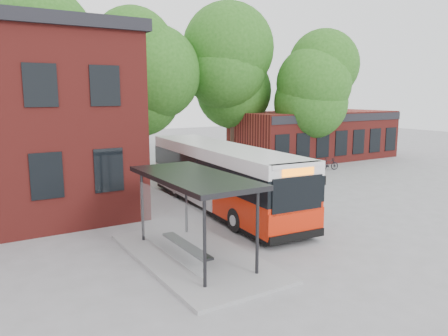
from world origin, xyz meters
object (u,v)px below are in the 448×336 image
bicycle_7 (329,164)px  city_bus (221,178)px  bicycle_0 (261,167)px  bicycle_3 (289,167)px  bicycle_5 (309,165)px  bicycle_1 (276,168)px  bicycle_4 (288,165)px  bicycle_2 (294,168)px  bus_shelter (194,217)px  bicycle_6 (310,166)px

bicycle_7 → city_bus: bearing=127.8°
bicycle_0 → bicycle_3: (1.80, -0.91, -0.04)m
bicycle_5 → bicycle_7: bearing=-102.0°
bicycle_0 → bicycle_5: 3.47m
bicycle_1 → bicycle_4: 2.21m
bicycle_2 → bicycle_4: bicycle_4 is taller
bus_shelter → bicycle_4: 17.99m
bicycle_2 → bicycle_4: size_ratio=0.99×
city_bus → bicycle_2: bearing=34.5°
bicycle_2 → city_bus: bearing=117.7°
bicycle_1 → bicycle_4: bearing=-77.8°
bicycle_2 → bicycle_7: size_ratio=1.01×
city_bus → bicycle_6: size_ratio=7.54×
bicycle_1 → bicycle_4: size_ratio=1.14×
bicycle_1 → bicycle_3: bicycle_1 is taller
bicycle_0 → bicycle_3: size_ratio=1.25×
city_bus → bicycle_1: city_bus is taller
bicycle_1 → bicycle_6: bicycle_1 is taller
bicycle_0 → bicycle_1: bicycle_1 is taller
bus_shelter → bicycle_6: (14.66, 10.22, -1.03)m
bicycle_0 → bicycle_3: bearing=-116.9°
bicycle_3 → bicycle_5: bearing=-119.7°
city_bus → bicycle_3: 10.58m
bicycle_3 → bicycle_7: bicycle_7 is taller
city_bus → bicycle_1: size_ratio=6.94×
bicycle_0 → bicycle_7: size_ratio=1.23×
bicycle_2 → bicycle_3: (-0.24, 0.16, 0.05)m
bicycle_4 → city_bus: bearing=146.2°
bus_shelter → bicycle_7: bus_shelter is taller
bicycle_0 → bicycle_7: (5.08, -1.41, -0.03)m
bicycle_5 → bicycle_7: 1.92m
bicycle_4 → bicycle_5: size_ratio=0.85×
bicycle_2 → bicycle_5: size_ratio=0.85×
bicycle_2 → bicycle_6: (1.38, -0.19, 0.02)m
bicycle_1 → city_bus: bearing=111.0°
bus_shelter → city_bus: 6.47m
bicycle_1 → bicycle_6: 2.89m
bicycle_0 → bicycle_5: bearing=-114.4°
bicycle_2 → bicycle_6: 1.39m
bicycle_7 → bicycle_1: bearing=99.3°
bus_shelter → bicycle_1: 15.84m
city_bus → bicycle_7: size_ratio=7.99×
bicycle_3 → bicycle_4: bearing=-45.1°
bicycle_1 → bicycle_6: size_ratio=1.09×
bicycle_1 → bicycle_5: (2.61, -0.50, 0.01)m
city_bus → bicycle_1: 9.53m
bicycle_0 → bicycle_1: bearing=-149.6°
bicycle_4 → bicycle_6: size_ratio=0.95×
bus_shelter → city_bus: city_bus is taller
bicycle_0 → bicycle_4: bicycle_0 is taller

